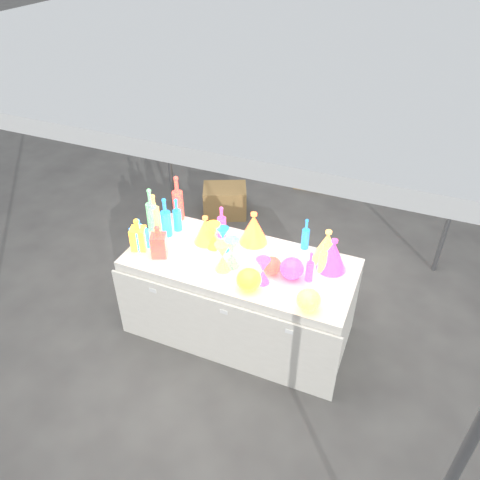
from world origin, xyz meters
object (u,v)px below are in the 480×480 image
at_px(decanter_0, 138,234).
at_px(lampshade_0, 206,229).
at_px(display_table, 240,297).
at_px(cardboard_box_closed, 225,201).
at_px(globe_0, 249,281).

height_order(decanter_0, lampshade_0, decanter_0).
height_order(display_table, cardboard_box_closed, display_table).
distance_m(cardboard_box_closed, decanter_0, 1.94).
bearing_deg(globe_0, lampshade_0, 143.29).
relative_size(display_table, globe_0, 10.11).
xyz_separation_m(cardboard_box_closed, decanter_0, (0.07, -1.80, 0.71)).
distance_m(cardboard_box_closed, lampshade_0, 1.74).
bearing_deg(globe_0, cardboard_box_closed, 119.10).
bearing_deg(display_table, decanter_0, -169.49).
distance_m(cardboard_box_closed, globe_0, 2.28).
xyz_separation_m(display_table, globe_0, (0.18, -0.26, 0.45)).
distance_m(decanter_0, lampshade_0, 0.54).
bearing_deg(decanter_0, lampshade_0, 13.29).
xyz_separation_m(display_table, lampshade_0, (-0.36, 0.14, 0.50)).
bearing_deg(decanter_0, cardboard_box_closed, 72.78).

